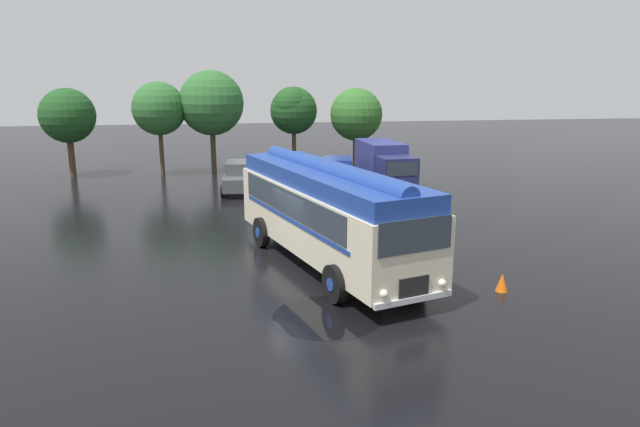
{
  "coord_description": "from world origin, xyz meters",
  "views": [
    {
      "loc": [
        -2.52,
        -17.98,
        6.18
      ],
      "look_at": [
        0.69,
        1.54,
        1.4
      ],
      "focal_mm": 32.0,
      "sensor_mm": 36.0,
      "label": 1
    }
  ],
  "objects_px": {
    "car_mid_left": "(287,174)",
    "box_van": "(384,163)",
    "car_mid_right": "(337,172)",
    "traffic_cone": "(502,282)",
    "car_near_left": "(240,177)",
    "vintage_bus": "(328,210)"
  },
  "relations": [
    {
      "from": "box_van",
      "to": "traffic_cone",
      "type": "relative_size",
      "value": 10.64
    },
    {
      "from": "car_mid_right",
      "to": "traffic_cone",
      "type": "xyz_separation_m",
      "value": [
        1.67,
        -16.72,
        -0.57
      ]
    },
    {
      "from": "vintage_bus",
      "to": "traffic_cone",
      "type": "bearing_deg",
      "value": -35.23
    },
    {
      "from": "traffic_cone",
      "to": "car_mid_right",
      "type": "bearing_deg",
      "value": 95.71
    },
    {
      "from": "car_mid_left",
      "to": "traffic_cone",
      "type": "distance_m",
      "value": 17.26
    },
    {
      "from": "car_mid_right",
      "to": "traffic_cone",
      "type": "height_order",
      "value": "car_mid_right"
    },
    {
      "from": "car_near_left",
      "to": "vintage_bus",
      "type": "bearing_deg",
      "value": -78.97
    },
    {
      "from": "car_near_left",
      "to": "car_mid_left",
      "type": "xyz_separation_m",
      "value": [
        2.63,
        0.4,
        0.0
      ]
    },
    {
      "from": "box_van",
      "to": "vintage_bus",
      "type": "bearing_deg",
      "value": -113.02
    },
    {
      "from": "car_near_left",
      "to": "car_mid_right",
      "type": "bearing_deg",
      "value": 4.96
    },
    {
      "from": "box_van",
      "to": "traffic_cone",
      "type": "distance_m",
      "value": 16.61
    },
    {
      "from": "box_van",
      "to": "traffic_cone",
      "type": "height_order",
      "value": "box_van"
    },
    {
      "from": "vintage_bus",
      "to": "car_near_left",
      "type": "height_order",
      "value": "vintage_bus"
    },
    {
      "from": "car_near_left",
      "to": "traffic_cone",
      "type": "bearing_deg",
      "value": -66.19
    },
    {
      "from": "car_mid_left",
      "to": "box_van",
      "type": "xyz_separation_m",
      "value": [
        5.54,
        -0.1,
        0.52
      ]
    },
    {
      "from": "vintage_bus",
      "to": "traffic_cone",
      "type": "distance_m",
      "value": 5.91
    },
    {
      "from": "car_mid_left",
      "to": "traffic_cone",
      "type": "bearing_deg",
      "value": -74.73
    },
    {
      "from": "vintage_bus",
      "to": "car_mid_right",
      "type": "relative_size",
      "value": 2.35
    },
    {
      "from": "vintage_bus",
      "to": "car_mid_left",
      "type": "distance_m",
      "value": 13.41
    },
    {
      "from": "car_mid_right",
      "to": "traffic_cone",
      "type": "relative_size",
      "value": 8.01
    },
    {
      "from": "car_mid_left",
      "to": "car_near_left",
      "type": "bearing_deg",
      "value": -171.4
    },
    {
      "from": "car_mid_right",
      "to": "car_near_left",
      "type": "bearing_deg",
      "value": -175.04
    }
  ]
}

